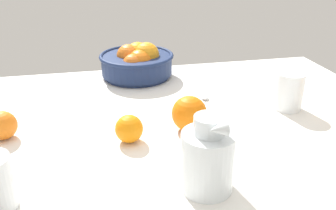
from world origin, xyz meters
TOP-DOWN VIEW (x-y plane):
  - ground_plane at (0.00, 0.00)cm, footprint 123.73×97.80cm
  - fruit_bowl at (-6.15, 39.89)cm, footprint 24.81×24.81cm
  - juice_pitcher at (-1.45, -22.57)cm, footprint 9.85×14.13cm
  - second_glass at (30.90, 6.14)cm, footprint 7.71×7.71cm
  - loose_orange_0 at (-13.62, -2.69)cm, footprint 6.47×6.47cm
  - loose_orange_1 at (-42.20, 4.78)cm, footprint 6.72×6.72cm
  - loose_orange_2 at (1.30, -0.22)cm, footprint 8.62×8.62cm
  - spoon at (11.29, 19.95)cm, footprint 4.39×14.68cm

SIDE VIEW (x-z plane):
  - ground_plane at x=0.00cm, z-range -3.00..0.00cm
  - spoon at x=11.29cm, z-range -0.07..0.93cm
  - loose_orange_0 at x=-13.62cm, z-range 0.00..6.47cm
  - loose_orange_1 at x=-42.20cm, z-range 0.00..6.72cm
  - loose_orange_2 at x=1.30cm, z-range 0.00..8.62cm
  - second_glass at x=30.90cm, z-range -0.72..9.59cm
  - fruit_bowl at x=-6.15cm, z-range -0.65..11.14cm
  - juice_pitcher at x=-1.45cm, z-range -2.32..13.46cm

